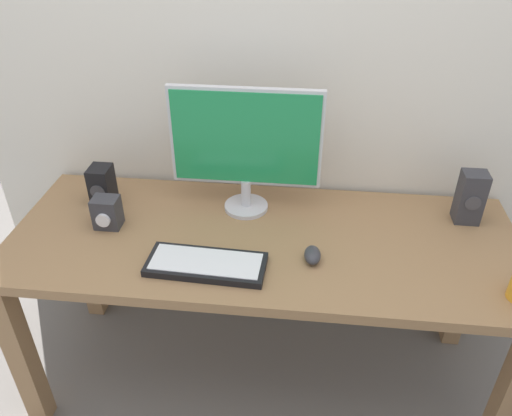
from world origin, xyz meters
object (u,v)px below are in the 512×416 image
keyboard_primary (206,264)px  desk (263,261)px  audio_controller (107,213)px  speaker_right (470,197)px  monitor (246,144)px  mouse (312,255)px  speaker_left (102,186)px

keyboard_primary → desk: bearing=48.2°
desk → audio_controller: bearing=179.5°
speaker_right → monitor: bearing=-179.8°
monitor → keyboard_primary: (-0.08, -0.37, -0.25)m
mouse → monitor: bearing=127.9°
audio_controller → desk: bearing=-0.5°
monitor → keyboard_primary: size_ratio=1.39×
desk → mouse: 0.24m
monitor → mouse: bearing=-49.0°
monitor → speaker_left: bearing=-176.9°
keyboard_primary → audio_controller: 0.44m
keyboard_primary → monitor: bearing=77.3°
desk → speaker_left: bearing=166.2°
monitor → audio_controller: (-0.48, -0.18, -0.21)m
keyboard_primary → speaker_right: 0.97m
keyboard_primary → mouse: mouse is taller
desk → monitor: size_ratio=3.30×
monitor → speaker_right: bearing=0.2°
desk → audio_controller: 0.59m
monitor → keyboard_primary: 0.46m
keyboard_primary → speaker_left: 0.58m
monitor → audio_controller: bearing=-159.4°
speaker_right → speaker_left: size_ratio=1.29×
speaker_left → audio_controller: (0.07, -0.15, -0.02)m
mouse → speaker_left: (-0.81, 0.27, 0.06)m
speaker_right → speaker_left: (-1.36, -0.03, -0.02)m
keyboard_primary → speaker_left: size_ratio=2.55×
monitor → mouse: monitor is taller
mouse → desk: bearing=144.5°
desk → speaker_right: (0.73, 0.19, 0.21)m
mouse → keyboard_primary: bearing=-170.7°
speaker_right → speaker_left: 1.36m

